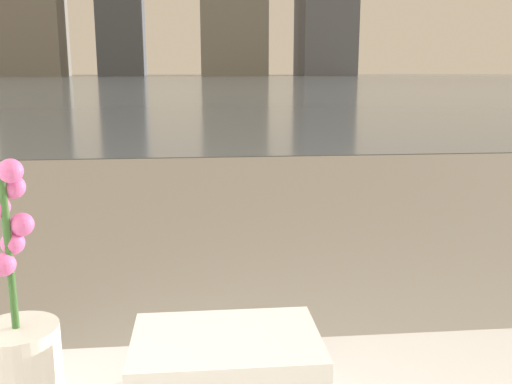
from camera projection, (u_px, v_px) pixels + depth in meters
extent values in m
cylinder|color=silver|center=(19.00, 360.00, 0.95)|extent=(0.14, 0.14, 0.12)
cylinder|color=#38662D|center=(9.00, 251.00, 0.91)|extent=(0.01, 0.01, 0.26)
sphere|color=pink|center=(11.00, 171.00, 0.87)|extent=(0.04, 0.04, 0.04)
sphere|color=pink|center=(13.00, 187.00, 0.90)|extent=(0.04, 0.04, 0.04)
sphere|color=pink|center=(22.00, 224.00, 0.91)|extent=(0.04, 0.04, 0.04)
sphere|color=pink|center=(13.00, 243.00, 0.92)|extent=(0.04, 0.04, 0.04)
sphere|color=pink|center=(4.00, 265.00, 0.91)|extent=(0.04, 0.04, 0.04)
cube|color=white|center=(227.00, 371.00, 0.91)|extent=(0.30, 0.20, 0.04)
cube|color=white|center=(226.00, 348.00, 0.90)|extent=(0.30, 0.20, 0.04)
cube|color=slate|center=(199.00, 81.00, 60.55)|extent=(180.00, 110.00, 0.01)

